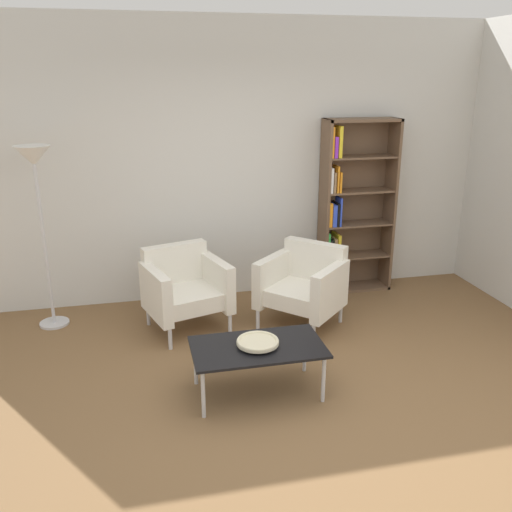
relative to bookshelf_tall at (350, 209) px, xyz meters
The scene contains 8 objects.
ground_plane 2.77m from the bookshelf_tall, 120.26° to the right, with size 8.32×8.32×0.00m, color brown.
plaster_back_panel 1.43m from the bookshelf_tall, behind, with size 6.40×0.12×2.90m, color silver.
bookshelf_tall is the anchor object (origin of this frame).
coffee_table_low 2.46m from the bookshelf_tall, 127.90° to the right, with size 1.00×0.56×0.40m.
decorative_bowl 2.45m from the bookshelf_tall, 127.90° to the right, with size 0.32×0.32×0.05m.
armchair_corner_red 2.05m from the bookshelf_tall, 162.17° to the right, with size 0.87×0.83×0.78m.
armchair_spare_guest 1.21m from the bookshelf_tall, 134.07° to the right, with size 0.95×0.95×0.78m.
floor_lamp_torchiere 3.21m from the bookshelf_tall, behind, with size 0.32×0.32×1.74m.
Camera 1 is at (-0.99, -3.25, 2.36)m, focal length 38.54 mm.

